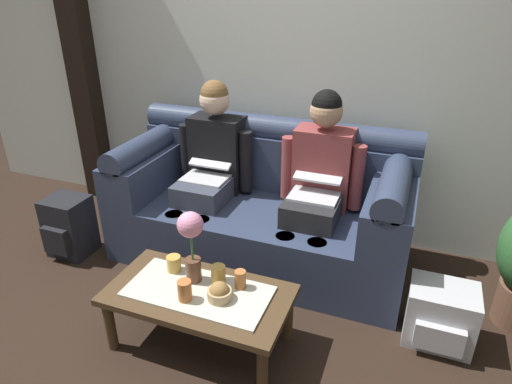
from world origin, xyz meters
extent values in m
plane|color=black|center=(0.00, 0.00, 0.00)|extent=(14.00, 14.00, 0.00)
cube|color=silver|center=(0.00, 1.70, 1.45)|extent=(6.00, 0.12, 2.90)
cube|color=black|center=(-1.76, 1.58, 1.45)|extent=(0.20, 0.20, 2.90)
cube|color=#2D3851|center=(0.00, 1.10, 0.21)|extent=(2.02, 0.88, 0.42)
cube|color=#2D3851|center=(0.00, 1.43, 0.62)|extent=(2.02, 0.22, 0.40)
cylinder|color=#2D3851|center=(0.00, 1.43, 0.87)|extent=(2.02, 0.18, 0.18)
cube|color=#2D3851|center=(-0.87, 1.10, 0.56)|extent=(0.28, 0.88, 0.28)
cylinder|color=#2D3851|center=(-0.87, 1.10, 0.74)|extent=(0.18, 0.88, 0.18)
cube|color=#2D3851|center=(0.87, 1.10, 0.56)|extent=(0.28, 0.88, 0.28)
cylinder|color=#2D3851|center=(0.87, 1.10, 0.74)|extent=(0.18, 0.88, 0.18)
cube|color=#383D4C|center=(-0.39, 1.04, 0.49)|extent=(0.34, 0.40, 0.15)
cylinder|color=#383D4C|center=(-0.49, 0.78, 0.21)|extent=(0.12, 0.12, 0.42)
cylinder|color=#383D4C|center=(-0.29, 0.78, 0.21)|extent=(0.12, 0.12, 0.42)
cube|color=black|center=(-0.39, 1.28, 0.69)|extent=(0.38, 0.22, 0.54)
cylinder|color=black|center=(-0.62, 1.24, 0.67)|extent=(0.09, 0.09, 0.44)
cylinder|color=black|center=(-0.15, 1.24, 0.67)|extent=(0.09, 0.09, 0.44)
sphere|color=beige|center=(-0.39, 1.26, 1.08)|extent=(0.21, 0.21, 0.21)
sphere|color=brown|center=(-0.39, 1.26, 1.12)|extent=(0.19, 0.19, 0.19)
cube|color=silver|center=(-0.39, 1.06, 0.58)|extent=(0.31, 0.22, 0.02)
cube|color=silver|center=(-0.39, 1.21, 0.68)|extent=(0.31, 0.20, 0.10)
cube|color=black|center=(-0.39, 1.20, 0.68)|extent=(0.27, 0.17, 0.08)
cube|color=#232326|center=(0.39, 1.04, 0.49)|extent=(0.34, 0.40, 0.15)
cylinder|color=#232326|center=(0.29, 0.78, 0.21)|extent=(0.12, 0.12, 0.42)
cylinder|color=#232326|center=(0.49, 0.78, 0.21)|extent=(0.12, 0.12, 0.42)
cube|color=brown|center=(0.39, 1.28, 0.69)|extent=(0.38, 0.22, 0.54)
cylinder|color=brown|center=(0.15, 1.24, 0.67)|extent=(0.09, 0.09, 0.44)
cylinder|color=brown|center=(0.62, 1.24, 0.67)|extent=(0.09, 0.09, 0.44)
sphere|color=tan|center=(0.39, 1.26, 1.08)|extent=(0.21, 0.21, 0.21)
sphere|color=black|center=(0.39, 1.26, 1.12)|extent=(0.19, 0.19, 0.19)
cube|color=silver|center=(0.39, 1.06, 0.58)|extent=(0.31, 0.22, 0.02)
cube|color=silver|center=(0.39, 1.19, 0.69)|extent=(0.31, 0.21, 0.06)
cube|color=black|center=(0.39, 1.18, 0.69)|extent=(0.27, 0.18, 0.05)
cube|color=#47331E|center=(0.00, 0.19, 0.33)|extent=(0.98, 0.51, 0.04)
cube|color=beige|center=(0.00, 0.19, 0.36)|extent=(0.76, 0.36, 0.01)
cylinder|color=#47331E|center=(-0.44, -0.02, 0.16)|extent=(0.06, 0.06, 0.31)
cylinder|color=#47331E|center=(0.44, -0.02, 0.16)|extent=(0.06, 0.06, 0.31)
cylinder|color=#47331E|center=(-0.44, 0.39, 0.16)|extent=(0.06, 0.06, 0.31)
cylinder|color=#47331E|center=(0.44, 0.39, 0.16)|extent=(0.06, 0.06, 0.31)
cylinder|color=brown|center=(-0.06, 0.26, 0.43)|extent=(0.09, 0.09, 0.14)
cylinder|color=#3D7538|center=(-0.06, 0.26, 0.58)|extent=(0.01, 0.01, 0.16)
sphere|color=pink|center=(-0.06, 0.26, 0.71)|extent=(0.14, 0.14, 0.14)
cylinder|color=tan|center=(0.13, 0.17, 0.39)|extent=(0.13, 0.13, 0.05)
sphere|color=olive|center=(0.13, 0.17, 0.41)|extent=(0.10, 0.10, 0.10)
cylinder|color=#B26633|center=(-0.03, 0.10, 0.42)|extent=(0.07, 0.07, 0.11)
cylinder|color=#B26633|center=(0.20, 0.29, 0.41)|extent=(0.06, 0.06, 0.10)
cylinder|color=gold|center=(0.07, 0.29, 0.41)|extent=(0.08, 0.08, 0.10)
cylinder|color=gold|center=(-0.21, 0.30, 0.41)|extent=(0.08, 0.08, 0.09)
cube|color=black|center=(-1.31, 0.67, 0.22)|extent=(0.29, 0.26, 0.44)
cube|color=black|center=(-1.31, 0.52, 0.18)|extent=(0.20, 0.05, 0.20)
cube|color=#B7B7BC|center=(1.22, 0.69, 0.17)|extent=(0.36, 0.27, 0.34)
cube|color=#B7B7BC|center=(1.22, 0.53, 0.14)|extent=(0.25, 0.05, 0.15)
camera|label=1|loc=(0.96, -1.47, 1.85)|focal=31.33mm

